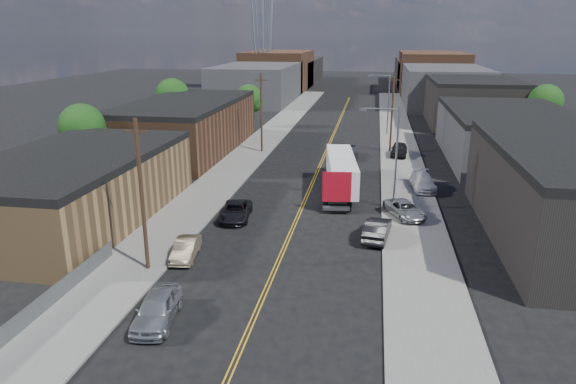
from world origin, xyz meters
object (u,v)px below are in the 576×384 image
(car_left_b, at_px, (186,249))
(car_ahead_truck, at_px, (344,152))
(semi_truck, at_px, (342,169))
(car_right_lot_c, at_px, (399,149))
(car_right_lot_b, at_px, (423,182))
(car_left_a, at_px, (157,308))
(car_right_oncoming, at_px, (377,229))
(car_left_c, at_px, (236,211))
(car_right_lot_a, at_px, (405,209))

(car_left_b, xyz_separation_m, car_ahead_truck, (8.95, 31.39, 0.11))
(semi_truck, bearing_deg, car_right_lot_c, 61.06)
(car_right_lot_b, height_order, car_ahead_truck, car_right_lot_b)
(car_left_b, distance_m, car_right_lot_c, 36.60)
(semi_truck, xyz_separation_m, car_left_a, (-8.14, -25.80, -1.31))
(semi_truck, xyz_separation_m, car_left_b, (-9.54, -17.70, -1.46))
(car_right_lot_b, xyz_separation_m, car_ahead_truck, (-8.45, 12.47, -0.12))
(car_right_oncoming, xyz_separation_m, car_right_lot_b, (4.40, 13.30, 0.11))
(car_right_lot_c, height_order, car_ahead_truck, car_right_lot_c)
(car_left_c, bearing_deg, semi_truck, 43.59)
(car_left_c, height_order, car_ahead_truck, car_ahead_truck)
(car_left_a, xyz_separation_m, car_left_c, (-0.02, 16.16, -0.12))
(car_left_b, distance_m, car_right_oncoming, 14.16)
(car_right_lot_b, distance_m, car_right_lot_c, 14.27)
(car_right_lot_a, bearing_deg, car_ahead_truck, 82.54)
(car_left_b, relative_size, car_right_lot_a, 0.86)
(car_left_a, distance_m, car_right_oncoming, 17.97)
(semi_truck, xyz_separation_m, car_left_c, (-8.16, -9.64, -1.43))
(car_right_lot_b, distance_m, car_ahead_truck, 15.07)
(car_left_a, relative_size, car_right_oncoming, 1.00)
(car_left_b, bearing_deg, car_left_c, 73.05)
(semi_truck, distance_m, car_left_a, 27.09)
(car_right_lot_a, xyz_separation_m, car_right_lot_b, (2.13, 8.38, 0.10))
(car_left_c, bearing_deg, car_right_oncoming, -17.99)
(semi_truck, relative_size, car_right_lot_b, 2.81)
(car_left_a, relative_size, car_right_lot_c, 1.01)
(car_left_a, height_order, car_right_lot_a, car_left_a)
(car_right_oncoming, xyz_separation_m, car_right_lot_a, (2.27, 4.92, 0.01))
(car_left_a, height_order, car_left_c, car_left_a)
(car_right_lot_b, height_order, car_right_lot_c, car_right_lot_c)
(car_right_lot_a, xyz_separation_m, car_ahead_truck, (-6.33, 20.85, -0.02))
(car_left_a, xyz_separation_m, car_right_lot_b, (16.00, 27.02, 0.08))
(car_left_b, height_order, car_ahead_truck, car_ahead_truck)
(car_left_b, bearing_deg, car_right_lot_a, 27.37)
(car_left_b, xyz_separation_m, car_right_lot_b, (17.40, 18.92, 0.23))
(semi_truck, height_order, car_left_c, semi_truck)
(semi_truck, xyz_separation_m, car_right_oncoming, (3.46, -12.08, -1.33))
(car_left_c, bearing_deg, car_right_lot_b, 27.99)
(semi_truck, height_order, car_left_a, semi_truck)
(car_left_a, xyz_separation_m, car_right_lot_a, (13.87, 18.64, -0.01))
(car_right_oncoming, bearing_deg, car_right_lot_b, -100.43)
(car_right_oncoming, relative_size, car_ahead_truck, 0.86)
(car_right_lot_c, bearing_deg, car_right_lot_b, -77.37)
(semi_truck, bearing_deg, car_left_a, -114.83)
(car_left_b, distance_m, car_right_lot_a, 18.56)
(car_left_a, bearing_deg, semi_truck, 65.62)
(car_left_a, xyz_separation_m, car_left_b, (-1.40, 8.10, -0.15))
(car_right_lot_b, relative_size, car_ahead_truck, 0.92)
(semi_truck, distance_m, car_left_c, 12.71)
(car_left_a, relative_size, car_right_lot_b, 0.93)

